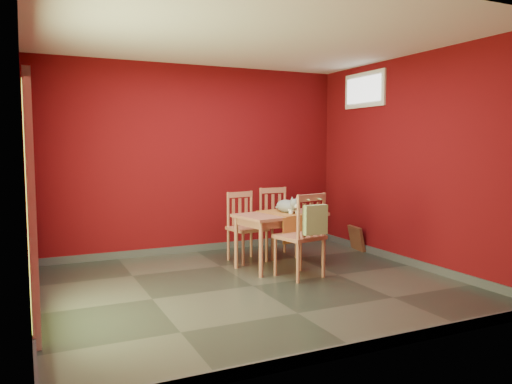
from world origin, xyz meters
name	(u,v)px	position (x,y,z in m)	size (l,w,h in m)	color
ground	(253,286)	(0.00, 0.00, 0.00)	(4.50, 4.50, 0.00)	#2D342D
room_shell	(253,281)	(0.00, 0.00, 0.05)	(4.50, 4.50, 4.50)	#5C090D
doorway	(29,198)	(-2.23, -0.40, 1.12)	(0.06, 1.01, 2.13)	#B7D838
window	(364,90)	(2.23, 1.00, 2.35)	(0.05, 0.90, 0.50)	white
outlet_plate	(292,224)	(1.60, 1.99, 0.30)	(0.08, 0.01, 0.12)	silver
dining_table	(280,220)	(0.68, 0.64, 0.61)	(1.21, 0.83, 0.69)	#A6634D
table_runner	(285,218)	(0.68, 0.53, 0.64)	(0.42, 0.71, 0.33)	#A25F29
chair_far_left	(246,226)	(0.42, 1.16, 0.47)	(0.50, 0.50, 0.93)	#A6634D
chair_far_right	(277,221)	(0.96, 1.25, 0.49)	(0.46, 0.46, 0.96)	#A6634D
chair_near	(302,234)	(0.67, 0.08, 0.51)	(0.56, 0.56, 1.01)	#A6634D
tote_bag	(315,220)	(0.71, -0.15, 0.72)	(0.28, 0.18, 0.40)	#8AA066
cat	(287,204)	(0.79, 0.66, 0.81)	(0.24, 0.46, 0.23)	slate
picture_frame	(356,238)	(2.19, 1.07, 0.18)	(0.16, 0.37, 0.36)	brown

